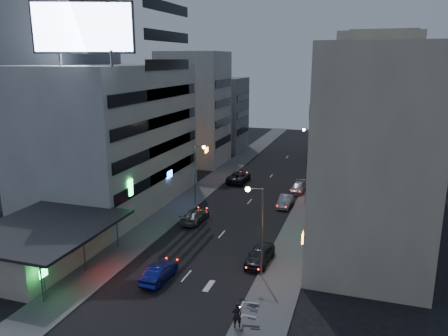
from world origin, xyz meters
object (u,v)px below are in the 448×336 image
at_px(parked_car_right_mid, 285,201).
at_px(scooter_black_b, 258,298).
at_px(scooter_silver_a, 257,311).
at_px(person, 237,315).
at_px(parked_car_right_far, 298,188).
at_px(parked_car_right_near, 260,255).
at_px(scooter_silver_b, 260,296).
at_px(road_car_blue, 159,273).
at_px(road_car_silver, 195,216).
at_px(scooter_black_a, 260,319).
at_px(parked_car_left, 239,177).
at_px(scooter_blue, 259,304).

distance_m(parked_car_right_mid, scooter_black_b, 24.35).
xyz_separation_m(scooter_silver_a, scooter_black_b, (-0.30, 1.54, 0.09)).
height_order(person, scooter_black_b, person).
bearing_deg(parked_car_right_far, scooter_silver_a, -84.62).
xyz_separation_m(parked_car_right_near, parked_car_right_mid, (-0.68, 16.91, -0.10)).
height_order(scooter_black_b, scooter_silver_b, scooter_silver_b).
distance_m(road_car_blue, road_car_silver, 14.37).
distance_m(parked_car_right_far, scooter_black_b, 31.16).
distance_m(parked_car_right_mid, scooter_silver_a, 25.91).
distance_m(parked_car_right_near, scooter_black_a, 10.22).
distance_m(scooter_black_a, scooter_black_b, 2.72).
bearing_deg(scooter_silver_a, parked_car_right_near, 14.65).
bearing_deg(road_car_blue, road_car_silver, -79.41).
xyz_separation_m(parked_car_left, road_car_silver, (-0.14, -18.17, -0.08)).
relative_size(parked_car_right_mid, person, 2.29).
xyz_separation_m(parked_car_left, person, (10.57, -36.96, 0.26)).
bearing_deg(scooter_silver_a, road_car_silver, 37.05).
relative_size(parked_car_left, road_car_silver, 1.16).
bearing_deg(parked_car_right_far, parked_car_right_near, -87.96).
relative_size(parked_car_right_mid, scooter_silver_b, 2.15).
height_order(parked_car_right_near, road_car_blue, parked_car_right_near).
xyz_separation_m(parked_car_left, parked_car_right_far, (9.72, -2.61, -0.12)).
bearing_deg(road_car_silver, scooter_silver_a, 126.51).
xyz_separation_m(parked_car_right_far, scooter_black_b, (1.60, -31.12, 0.02)).
distance_m(parked_car_right_far, person, 34.36).
height_order(scooter_silver_a, scooter_silver_b, scooter_silver_b).
bearing_deg(parked_car_left, scooter_black_a, 109.17).
relative_size(parked_car_left, scooter_blue, 3.64).
relative_size(scooter_silver_a, scooter_black_b, 0.86).
bearing_deg(parked_car_right_far, scooter_black_a, -83.90).
bearing_deg(person, scooter_silver_b, -134.46).
distance_m(parked_car_left, scooter_silver_b, 35.32).
bearing_deg(road_car_blue, parked_car_right_far, -102.98).
xyz_separation_m(parked_car_right_far, person, (0.85, -34.34, 0.38)).
distance_m(scooter_silver_a, scooter_blue, 0.96).
relative_size(parked_car_right_mid, scooter_silver_a, 2.61).
distance_m(parked_car_right_far, scooter_blue, 31.76).
xyz_separation_m(person, scooter_blue, (0.95, 2.64, -0.46)).
bearing_deg(scooter_silver_a, scooter_black_b, 13.56).
bearing_deg(scooter_silver_a, road_car_blue, 75.31).
bearing_deg(parked_car_right_mid, road_car_silver, -136.70).
height_order(road_car_blue, scooter_black_b, road_car_blue).
height_order(person, scooter_blue, person).
height_order(parked_car_right_near, road_car_silver, parked_car_right_near).
bearing_deg(parked_car_right_near, scooter_blue, -73.40).
bearing_deg(person, scooter_blue, -140.85).
bearing_deg(scooter_silver_b, scooter_black_b, 158.97).
relative_size(parked_car_right_near, scooter_silver_b, 2.38).
xyz_separation_m(road_car_blue, scooter_blue, (9.30, -1.97, -0.13)).
bearing_deg(parked_car_left, person, 106.70).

